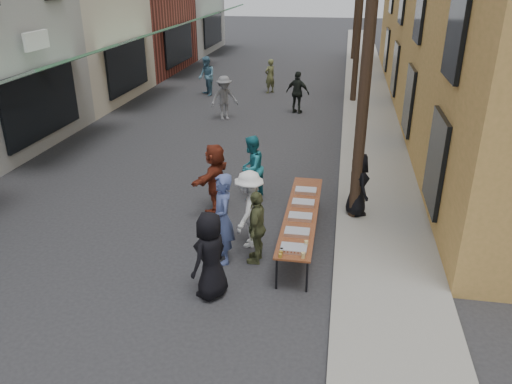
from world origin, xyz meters
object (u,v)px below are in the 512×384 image
(serving_table, at_px, (301,214))
(guest_front_c, at_px, (251,168))
(utility_pole_near, at_px, (370,28))
(catering_tray_sausage, at_px, (294,249))
(guest_front_a, at_px, (210,255))
(server, at_px, (358,184))

(serving_table, relative_size, guest_front_c, 2.31)
(utility_pole_near, relative_size, serving_table, 2.25)
(catering_tray_sausage, xyz_separation_m, guest_front_a, (-1.47, -0.62, 0.07))
(utility_pole_near, xyz_separation_m, serving_table, (-1.17, -1.40, -3.79))
(guest_front_c, height_order, server, guest_front_c)
(catering_tray_sausage, distance_m, guest_front_a, 1.59)
(utility_pole_near, height_order, serving_table, utility_pole_near)
(serving_table, xyz_separation_m, server, (1.22, 1.49, 0.17))
(catering_tray_sausage, height_order, guest_front_a, guest_front_a)
(server, bearing_deg, utility_pole_near, 129.78)
(utility_pole_near, relative_size, server, 5.74)
(serving_table, height_order, catering_tray_sausage, catering_tray_sausage)
(guest_front_a, bearing_deg, catering_tray_sausage, 137.70)
(catering_tray_sausage, distance_m, server, 3.37)
(utility_pole_near, distance_m, catering_tray_sausage, 4.94)
(catering_tray_sausage, bearing_deg, serving_table, 90.00)
(serving_table, height_order, guest_front_c, guest_front_c)
(serving_table, distance_m, guest_front_c, 2.66)
(utility_pole_near, height_order, server, utility_pole_near)
(guest_front_c, distance_m, server, 2.83)
(catering_tray_sausage, relative_size, server, 0.32)
(catering_tray_sausage, xyz_separation_m, server, (1.22, 3.14, 0.09))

